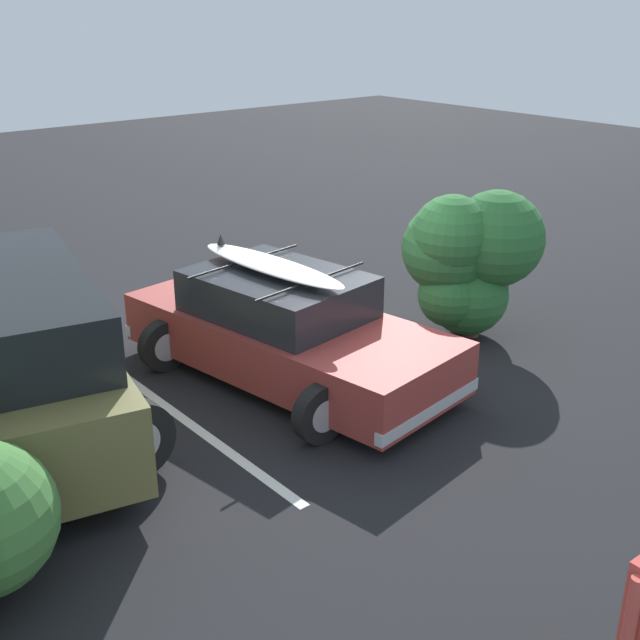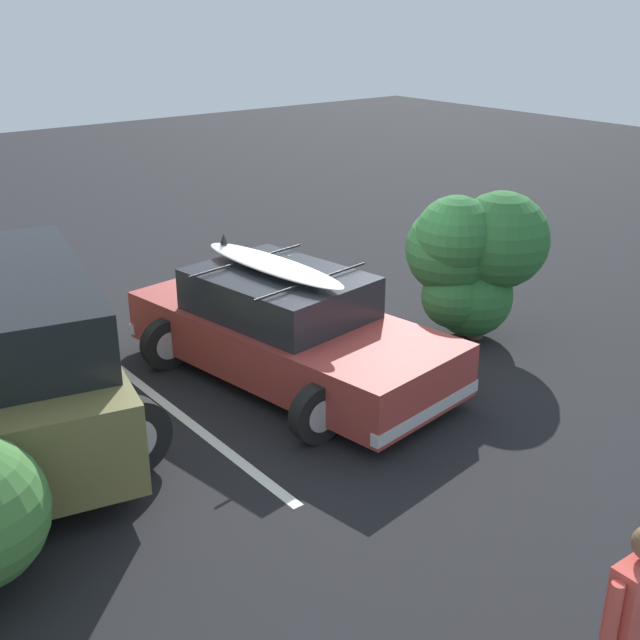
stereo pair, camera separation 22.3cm
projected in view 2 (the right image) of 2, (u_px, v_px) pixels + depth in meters
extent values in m
cube|color=black|center=(324.00, 362.00, 10.41)|extent=(44.00, 44.00, 0.02)
cube|color=silver|center=(178.00, 414.00, 9.09)|extent=(0.12, 4.56, 0.00)
cube|color=#9E3833|center=(290.00, 340.00, 9.81)|extent=(2.33, 4.49, 0.63)
cube|color=#23262B|center=(279.00, 293.00, 9.71)|extent=(1.81, 2.25, 0.51)
cube|color=silver|center=(428.00, 411.00, 8.54)|extent=(1.77, 0.35, 0.14)
cube|color=silver|center=(185.00, 312.00, 11.23)|extent=(1.77, 0.35, 0.14)
cylinder|color=black|center=(420.00, 362.00, 9.62)|extent=(0.65, 0.18, 0.65)
cylinder|color=#B7B7BC|center=(420.00, 362.00, 9.62)|extent=(0.36, 0.19, 0.36)
cylinder|color=black|center=(318.00, 413.00, 8.43)|extent=(0.65, 0.18, 0.65)
cylinder|color=#B7B7BC|center=(318.00, 413.00, 8.43)|extent=(0.36, 0.19, 0.36)
cylinder|color=black|center=(269.00, 307.00, 11.32)|extent=(0.65, 0.18, 0.65)
cylinder|color=#B7B7BC|center=(269.00, 307.00, 11.32)|extent=(0.36, 0.19, 0.36)
cylinder|color=black|center=(166.00, 344.00, 10.13)|extent=(0.65, 0.18, 0.65)
cylinder|color=#B7B7BC|center=(166.00, 344.00, 10.13)|extent=(0.36, 0.19, 0.36)
cylinder|color=black|center=(313.00, 281.00, 9.24)|extent=(1.81, 0.29, 0.03)
cylinder|color=black|center=(247.00, 260.00, 9.96)|extent=(1.81, 0.29, 0.03)
ellipsoid|color=white|center=(272.00, 265.00, 9.61)|extent=(0.71, 2.46, 0.09)
cone|color=black|center=(224.00, 239.00, 10.23)|extent=(0.10, 0.10, 0.14)
cube|color=brown|center=(11.00, 376.00, 8.40)|extent=(2.71, 4.54, 0.90)
cylinder|color=black|center=(131.00, 437.00, 7.83)|extent=(0.80, 0.22, 0.80)
cylinder|color=#B7B7BC|center=(131.00, 437.00, 7.83)|extent=(0.44, 0.23, 0.44)
cylinder|color=black|center=(82.00, 343.00, 9.95)|extent=(0.80, 0.22, 0.80)
cylinder|color=#B7B7BC|center=(82.00, 343.00, 9.95)|extent=(0.44, 0.23, 0.44)
cube|color=#DB4C42|center=(640.00, 600.00, 4.76)|extent=(0.45, 0.19, 0.58)
cylinder|color=#DB4C42|center=(612.00, 622.00, 4.63)|extent=(0.08, 0.08, 0.55)
cylinder|color=brown|center=(476.00, 323.00, 11.09)|extent=(0.22, 0.22, 0.41)
sphere|color=#2D6B33|center=(456.00, 236.00, 10.50)|extent=(1.08, 1.08, 1.08)
sphere|color=#2D6B33|center=(453.00, 296.00, 10.79)|extent=(0.86, 0.86, 0.86)
sphere|color=#2D6B33|center=(501.00, 240.00, 10.63)|extent=(1.30, 1.30, 1.30)
sphere|color=#2D6B33|center=(482.00, 289.00, 10.96)|extent=(0.79, 0.79, 0.79)
sphere|color=#2D6B33|center=(451.00, 249.00, 10.72)|extent=(1.23, 1.23, 1.23)
sphere|color=#2D6B33|center=(471.00, 296.00, 10.96)|extent=(1.13, 1.13, 1.13)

